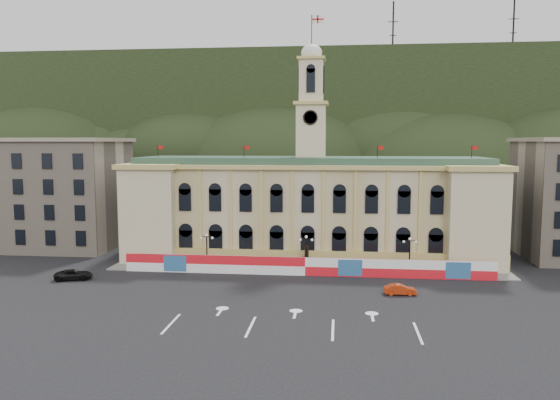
# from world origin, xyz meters

# --- Properties ---
(ground) EXTENTS (260.00, 260.00, 0.00)m
(ground) POSITION_xyz_m (0.00, 0.00, 0.00)
(ground) COLOR black
(ground) RESTS_ON ground
(lane_markings) EXTENTS (26.00, 10.00, 0.02)m
(lane_markings) POSITION_xyz_m (0.00, -5.00, 0.00)
(lane_markings) COLOR white
(lane_markings) RESTS_ON ground
(hill_ridge) EXTENTS (230.00, 80.00, 64.00)m
(hill_ridge) POSITION_xyz_m (0.03, 121.99, 19.48)
(hill_ridge) COLOR black
(hill_ridge) RESTS_ON ground
(city_hall) EXTENTS (56.20, 17.60, 37.10)m
(city_hall) POSITION_xyz_m (0.00, 27.63, 7.85)
(city_hall) COLOR beige
(city_hall) RESTS_ON ground
(side_building_left) EXTENTS (21.00, 17.00, 18.60)m
(side_building_left) POSITION_xyz_m (-43.00, 30.93, 9.33)
(side_building_left) COLOR tan
(side_building_left) RESTS_ON ground
(hoarding_fence) EXTENTS (50.00, 0.44, 2.50)m
(hoarding_fence) POSITION_xyz_m (0.06, 15.07, 1.25)
(hoarding_fence) COLOR red
(hoarding_fence) RESTS_ON ground
(pavement) EXTENTS (56.00, 5.50, 0.16)m
(pavement) POSITION_xyz_m (0.00, 17.75, 0.08)
(pavement) COLOR slate
(pavement) RESTS_ON ground
(statue) EXTENTS (1.40, 1.40, 3.72)m
(statue) POSITION_xyz_m (0.00, 18.00, 1.19)
(statue) COLOR #595651
(statue) RESTS_ON ground
(lamp_left) EXTENTS (1.96, 0.44, 5.15)m
(lamp_left) POSITION_xyz_m (-14.00, 17.00, 3.07)
(lamp_left) COLOR black
(lamp_left) RESTS_ON ground
(lamp_center) EXTENTS (1.96, 0.44, 5.15)m
(lamp_center) POSITION_xyz_m (0.00, 17.00, 3.07)
(lamp_center) COLOR black
(lamp_center) RESTS_ON ground
(lamp_right) EXTENTS (1.96, 0.44, 5.15)m
(lamp_right) POSITION_xyz_m (14.00, 17.00, 3.07)
(lamp_right) COLOR black
(lamp_right) RESTS_ON ground
(red_sedan) EXTENTS (1.83, 3.96, 1.24)m
(red_sedan) POSITION_xyz_m (11.71, 7.00, 0.62)
(red_sedan) COLOR #AD2A0C
(red_sedan) RESTS_ON ground
(black_suv) EXTENTS (5.03, 6.07, 1.32)m
(black_suv) POSITION_xyz_m (-30.00, 9.53, 0.66)
(black_suv) COLOR black
(black_suv) RESTS_ON ground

